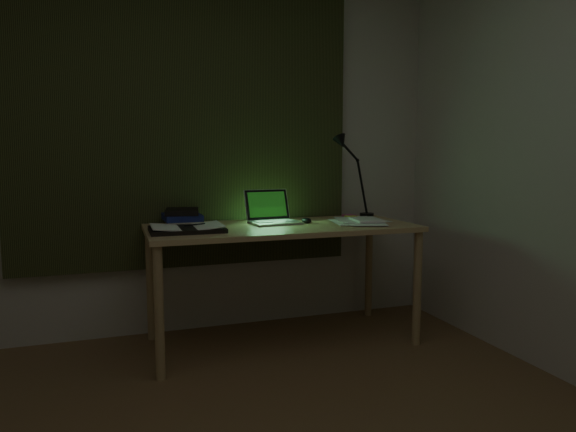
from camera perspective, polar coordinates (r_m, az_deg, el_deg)
name	(u,v)px	position (r m, az deg, el deg)	size (l,w,h in m)	color
wall_back	(185,145)	(3.46, -11.35, 7.77)	(3.50, 0.00, 2.50)	silver
curtain	(185,113)	(3.44, -11.33, 11.13)	(2.20, 0.06, 2.00)	#282E17
desk	(282,284)	(3.25, -0.69, -7.59)	(1.64, 0.72, 0.75)	tan
laptop	(275,207)	(3.24, -1.44, 1.04)	(0.30, 0.34, 0.22)	#B9B9BE
open_textbook	(187,228)	(2.97, -11.17, -1.35)	(0.42, 0.30, 0.04)	white
book_stack	(183,217)	(3.25, -11.56, -0.07)	(0.22, 0.27, 0.11)	white
loose_papers	(357,220)	(3.36, 7.67, -0.50)	(0.38, 0.40, 0.02)	white
mouse	(306,221)	(3.27, 2.06, -0.51)	(0.06, 0.09, 0.04)	black
sticky_yellow	(351,217)	(3.59, 7.00, -0.09)	(0.07, 0.07, 0.01)	#FEFF35
sticky_pink	(349,216)	(3.65, 6.82, 0.03)	(0.08, 0.08, 0.02)	#E759A4
desk_lamp	(367,178)	(3.71, 8.81, 4.15)	(0.36, 0.28, 0.54)	black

